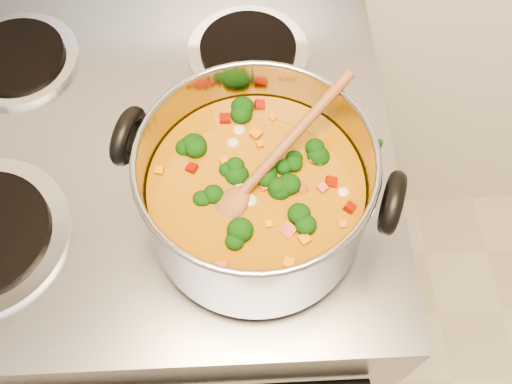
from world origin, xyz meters
TOP-DOWN VIEW (x-y plane):
  - electric_range at (0.02, 1.16)m, footprint 0.79×0.71m
  - stockpot at (0.21, 1.01)m, footprint 0.35×0.28m
  - wooden_spoon at (0.22, 1.01)m, footprint 0.19×0.18m
  - cooktop_crumbs at (0.12, 1.06)m, footprint 0.16×0.35m

SIDE VIEW (x-z plane):
  - electric_range at x=0.02m, z-range -0.07..1.01m
  - cooktop_crumbs at x=0.12m, z-range 0.92..0.93m
  - stockpot at x=0.21m, z-range 0.92..1.09m
  - wooden_spoon at x=0.22m, z-range 1.00..1.10m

